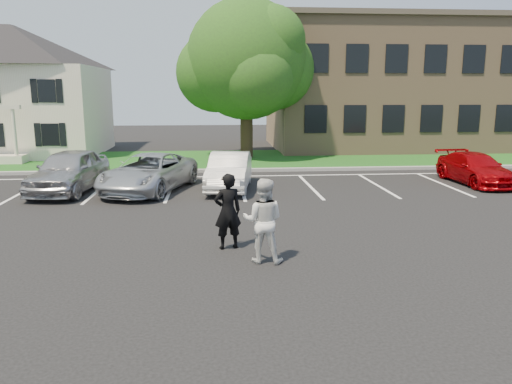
# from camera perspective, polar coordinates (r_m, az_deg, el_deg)

# --- Properties ---
(ground_plane) EXTENTS (90.00, 90.00, 0.00)m
(ground_plane) POSITION_cam_1_polar(r_m,az_deg,el_deg) (12.28, 0.40, -6.66)
(ground_plane) COLOR black
(ground_plane) RESTS_ON ground
(curb) EXTENTS (40.00, 0.30, 0.15)m
(curb) POSITION_cam_1_polar(r_m,az_deg,el_deg) (23.93, -2.22, 2.51)
(curb) COLOR gray
(curb) RESTS_ON ground
(grass_strip) EXTENTS (44.00, 8.00, 0.08)m
(grass_strip) POSITION_cam_1_polar(r_m,az_deg,el_deg) (27.89, -2.60, 3.72)
(grass_strip) COLOR #174A12
(grass_strip) RESTS_ON ground
(stall_lines) EXTENTS (34.00, 5.36, 0.01)m
(stall_lines) POSITION_cam_1_polar(r_m,az_deg,el_deg) (21.06, 1.98, 1.07)
(stall_lines) COLOR white
(stall_lines) RESTS_ON ground
(house) EXTENTS (10.30, 9.22, 7.60)m
(house) POSITION_cam_1_polar(r_m,az_deg,el_deg) (33.77, -25.98, 10.40)
(house) COLOR beige
(house) RESTS_ON ground
(office_building) EXTENTS (22.40, 10.40, 8.30)m
(office_building) POSITION_cam_1_polar(r_m,az_deg,el_deg) (36.83, 19.72, 11.40)
(office_building) COLOR #9E7F5C
(office_building) RESTS_ON ground
(tree) EXTENTS (7.80, 7.20, 8.80)m
(tree) POSITION_cam_1_polar(r_m,az_deg,el_deg) (28.51, -0.95, 14.60)
(tree) COLOR black
(tree) RESTS_ON ground
(man_black_suit) EXTENTS (0.78, 0.62, 1.88)m
(man_black_suit) POSITION_cam_1_polar(r_m,az_deg,el_deg) (12.19, -3.25, -2.22)
(man_black_suit) COLOR black
(man_black_suit) RESTS_ON ground
(man_white_shirt) EXTENTS (1.08, 0.92, 1.93)m
(man_white_shirt) POSITION_cam_1_polar(r_m,az_deg,el_deg) (11.22, 0.81, -3.30)
(man_white_shirt) COLOR silver
(man_white_shirt) RESTS_ON ground
(car_silver_west) EXTENTS (2.50, 5.00, 1.64)m
(car_silver_west) POSITION_cam_1_polar(r_m,az_deg,el_deg) (20.37, -20.60, 2.29)
(car_silver_west) COLOR #AFAFB3
(car_silver_west) RESTS_ON ground
(car_silver_minivan) EXTENTS (3.88, 5.64, 1.43)m
(car_silver_minivan) POSITION_cam_1_polar(r_m,az_deg,el_deg) (19.65, -12.17, 2.16)
(car_silver_minivan) COLOR #BABDC3
(car_silver_minivan) RESTS_ON ground
(car_white_sedan) EXTENTS (2.06, 4.49, 1.43)m
(car_white_sedan) POSITION_cam_1_polar(r_m,az_deg,el_deg) (19.68, -3.06, 2.40)
(car_white_sedan) COLOR silver
(car_white_sedan) RESTS_ON ground
(car_red_compact) EXTENTS (1.96, 4.41, 1.26)m
(car_red_compact) POSITION_cam_1_polar(r_m,az_deg,el_deg) (22.75, 23.77, 2.47)
(car_red_compact) COLOR #940206
(car_red_compact) RESTS_ON ground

